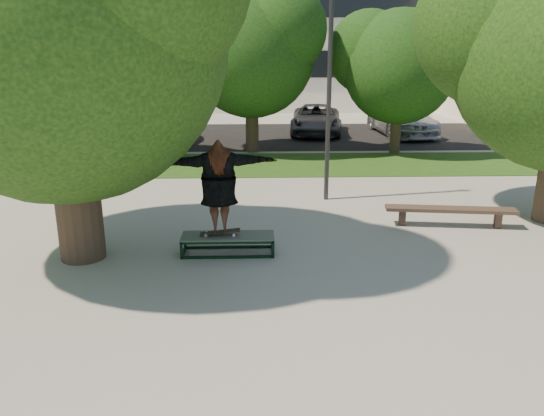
{
  "coord_description": "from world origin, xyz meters",
  "views": [
    {
      "loc": [
        -0.87,
        -8.62,
        3.84
      ],
      "look_at": [
        -0.58,
        0.6,
        1.08
      ],
      "focal_mm": 35.0,
      "sensor_mm": 36.0,
      "label": 1
    }
  ],
  "objects_px": {
    "grind_box": "(228,244)",
    "car_silver_b": "(401,117)",
    "car_dark": "(158,125)",
    "car_grey": "(316,119)",
    "tree_left": "(54,14)",
    "bench": "(450,211)",
    "car_silver_a": "(73,121)",
    "lamppost": "(329,78)"
  },
  "relations": [
    {
      "from": "grind_box",
      "to": "car_silver_b",
      "type": "xyz_separation_m",
      "value": [
        7.43,
        15.15,
        0.61
      ]
    },
    {
      "from": "car_dark",
      "to": "car_grey",
      "type": "bearing_deg",
      "value": 18.94
    },
    {
      "from": "car_grey",
      "to": "tree_left",
      "type": "bearing_deg",
      "value": -105.45
    },
    {
      "from": "bench",
      "to": "car_silver_a",
      "type": "height_order",
      "value": "car_silver_a"
    },
    {
      "from": "car_silver_a",
      "to": "car_silver_b",
      "type": "distance_m",
      "value": 15.03
    },
    {
      "from": "car_grey",
      "to": "car_silver_a",
      "type": "bearing_deg",
      "value": -167.49
    },
    {
      "from": "car_dark",
      "to": "tree_left",
      "type": "bearing_deg",
      "value": -87.18
    },
    {
      "from": "tree_left",
      "to": "car_silver_b",
      "type": "distance_m",
      "value": 18.7
    },
    {
      "from": "car_dark",
      "to": "bench",
      "type": "bearing_deg",
      "value": -53.65
    },
    {
      "from": "bench",
      "to": "car_silver_b",
      "type": "distance_m",
      "value": 13.88
    },
    {
      "from": "car_silver_b",
      "to": "car_dark",
      "type": "bearing_deg",
      "value": -171.53
    },
    {
      "from": "tree_left",
      "to": "grind_box",
      "type": "bearing_deg",
      "value": 0.85
    },
    {
      "from": "bench",
      "to": "car_grey",
      "type": "bearing_deg",
      "value": 103.62
    },
    {
      "from": "car_grey",
      "to": "car_dark",
      "type": "bearing_deg",
      "value": -153.98
    },
    {
      "from": "lamppost",
      "to": "car_dark",
      "type": "xyz_separation_m",
      "value": [
        -6.0,
        9.06,
        -2.38
      ]
    },
    {
      "from": "car_silver_a",
      "to": "car_silver_b",
      "type": "relative_size",
      "value": 0.84
    },
    {
      "from": "tree_left",
      "to": "car_grey",
      "type": "height_order",
      "value": "tree_left"
    },
    {
      "from": "car_grey",
      "to": "bench",
      "type": "bearing_deg",
      "value": -77.06
    },
    {
      "from": "grind_box",
      "to": "car_grey",
      "type": "height_order",
      "value": "car_grey"
    },
    {
      "from": "grind_box",
      "to": "tree_left",
      "type": "bearing_deg",
      "value": -179.15
    },
    {
      "from": "car_silver_b",
      "to": "bench",
      "type": "bearing_deg",
      "value": -103.37
    },
    {
      "from": "tree_left",
      "to": "lamppost",
      "type": "relative_size",
      "value": 1.16
    },
    {
      "from": "bench",
      "to": "car_silver_a",
      "type": "xyz_separation_m",
      "value": [
        -12.5,
        12.76,
        0.41
      ]
    },
    {
      "from": "lamppost",
      "to": "car_dark",
      "type": "height_order",
      "value": "lamppost"
    },
    {
      "from": "car_silver_a",
      "to": "car_grey",
      "type": "relative_size",
      "value": 0.94
    },
    {
      "from": "car_silver_a",
      "to": "car_dark",
      "type": "height_order",
      "value": "car_silver_a"
    },
    {
      "from": "lamppost",
      "to": "grind_box",
      "type": "relative_size",
      "value": 3.39
    },
    {
      "from": "grind_box",
      "to": "bench",
      "type": "distance_m",
      "value": 5.16
    },
    {
      "from": "grind_box",
      "to": "car_dark",
      "type": "bearing_deg",
      "value": 105.45
    },
    {
      "from": "tree_left",
      "to": "bench",
      "type": "relative_size",
      "value": 2.45
    },
    {
      "from": "car_silver_a",
      "to": "car_grey",
      "type": "xyz_separation_m",
      "value": [
        11.0,
        1.11,
        -0.1
      ]
    },
    {
      "from": "tree_left",
      "to": "bench",
      "type": "xyz_separation_m",
      "value": [
        7.79,
        1.54,
        -4.05
      ]
    },
    {
      "from": "grind_box",
      "to": "car_dark",
      "type": "xyz_separation_m",
      "value": [
        -3.57,
        12.92,
        0.58
      ]
    },
    {
      "from": "tree_left",
      "to": "car_silver_a",
      "type": "xyz_separation_m",
      "value": [
        -4.71,
        14.3,
        -3.64
      ]
    },
    {
      "from": "grind_box",
      "to": "bench",
      "type": "xyz_separation_m",
      "value": [
        4.93,
        1.5,
        0.18
      ]
    },
    {
      "from": "tree_left",
      "to": "car_silver_b",
      "type": "height_order",
      "value": "tree_left"
    },
    {
      "from": "bench",
      "to": "car_silver_b",
      "type": "bearing_deg",
      "value": 87.07
    },
    {
      "from": "grind_box",
      "to": "car_silver_a",
      "type": "bearing_deg",
      "value": 117.97
    },
    {
      "from": "car_dark",
      "to": "car_grey",
      "type": "xyz_separation_m",
      "value": [
        7.0,
        2.44,
        -0.09
      ]
    },
    {
      "from": "lamppost",
      "to": "car_silver_a",
      "type": "height_order",
      "value": "lamppost"
    },
    {
      "from": "lamppost",
      "to": "car_silver_a",
      "type": "relative_size",
      "value": 1.33
    },
    {
      "from": "lamppost",
      "to": "bench",
      "type": "relative_size",
      "value": 2.11
    }
  ]
}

